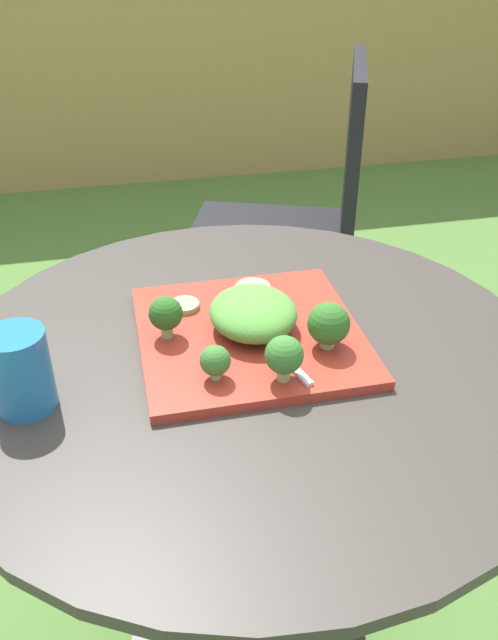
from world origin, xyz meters
TOP-DOWN VIEW (x-y plane):
  - bamboo_fence at (0.00, 2.56)m, footprint 8.00×0.08m
  - patio_table at (0.00, 0.00)m, footprint 0.81×0.81m
  - patio_chair at (0.33, 0.82)m, footprint 0.57×0.57m
  - salad_plate at (0.01, 0.03)m, footprint 0.30×0.30m
  - drinking_glass at (-0.28, -0.05)m, footprint 0.07×0.07m
  - fork at (0.03, -0.02)m, footprint 0.06×0.15m
  - lettuce_mound at (0.01, 0.03)m, footprint 0.12×0.13m
  - broccoli_floret_0 at (-0.06, -0.07)m, footprint 0.04×0.04m
  - broccoli_floret_1 at (0.10, -0.03)m, footprint 0.06×0.06m
  - broccoli_floret_2 at (-0.10, 0.04)m, footprint 0.05×0.05m
  - broccoli_floret_3 at (0.02, -0.09)m, footprint 0.05×0.05m
  - cucumber_slice_0 at (-0.07, 0.11)m, footprint 0.04×0.04m
  - cucumber_slice_1 at (0.04, 0.13)m, footprint 0.05×0.05m

SIDE VIEW (x-z plane):
  - patio_table at x=0.00m, z-range 0.07..0.77m
  - patio_chair at x=0.33m, z-range 0.08..0.98m
  - bamboo_fence at x=0.00m, z-range 0.00..1.32m
  - salad_plate at x=0.01m, z-range 0.70..0.72m
  - fork at x=0.03m, z-range 0.72..0.72m
  - cucumber_slice_1 at x=0.04m, z-range 0.72..0.72m
  - cucumber_slice_0 at x=-0.07m, z-range 0.72..0.72m
  - lettuce_mound at x=0.01m, z-range 0.72..0.77m
  - broccoli_floret_0 at x=-0.06m, z-range 0.72..0.76m
  - drinking_glass at x=-0.28m, z-range 0.70..0.80m
  - broccoli_floret_1 at x=0.10m, z-range 0.72..0.78m
  - broccoli_floret_2 at x=-0.10m, z-range 0.72..0.78m
  - broccoli_floret_3 at x=0.02m, z-range 0.72..0.78m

